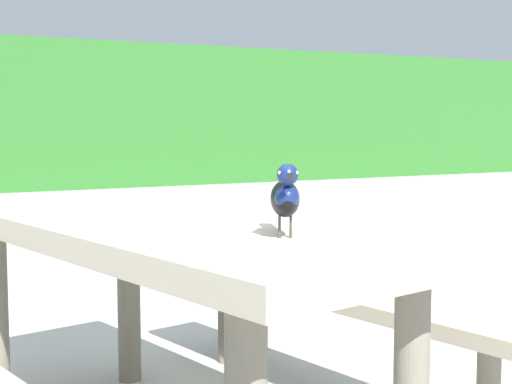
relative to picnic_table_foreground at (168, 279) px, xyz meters
The scene contains 2 objects.
picnic_table_foreground is the anchor object (origin of this frame).
bird_grackle 0.59m from the picnic_table_foreground, 77.60° to the right, with size 0.15×0.27×0.18m.
Camera 1 is at (-0.63, -2.01, 1.02)m, focal length 53.10 mm.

